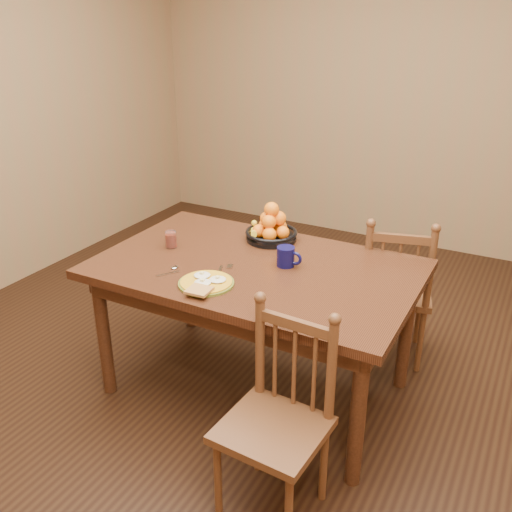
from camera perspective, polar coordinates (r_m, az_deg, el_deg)
The scene contains 10 objects.
room at distance 2.68m, azimuth 0.00°, elevation 10.82°, with size 4.52×5.02×2.72m.
dining_table at distance 2.91m, azimuth 0.00°, elevation -2.43°, with size 1.60×1.00×0.75m.
chair_far at distance 3.39m, azimuth 13.70°, elevation -3.50°, with size 0.49×0.48×0.89m.
chair_near at distance 2.38m, azimuth 2.13°, elevation -16.15°, with size 0.42×0.40×0.88m.
breakfast_plate at distance 2.68m, azimuth -5.03°, elevation -2.67°, with size 0.26×0.29×0.04m.
fork at distance 2.82m, azimuth -3.36°, elevation -1.41°, with size 0.06×0.18×0.00m.
spoon at distance 2.85m, azimuth -8.36°, elevation -1.32°, with size 0.07×0.15×0.01m.
coffee_mug at distance 2.85m, azimuth 3.07°, elevation -0.05°, with size 0.13×0.09×0.10m.
juice_glass at distance 3.10m, azimuth -8.50°, elevation 1.61°, with size 0.06×0.06×0.09m.
fruit_bowl at distance 3.16m, azimuth 1.51°, elevation 2.73°, with size 0.29×0.29×0.22m.
Camera 1 is at (1.23, -2.30, 1.96)m, focal length 40.00 mm.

